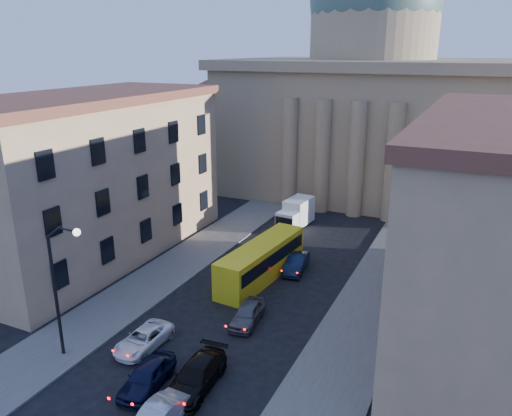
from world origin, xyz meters
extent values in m
cube|color=#514F4A|center=(-8.50, 18.00, 0.07)|extent=(5.00, 60.00, 0.15)
cube|color=#514F4A|center=(8.50, 18.00, 0.07)|extent=(5.00, 60.00, 0.15)
cube|color=#927C5A|center=(0.00, 56.00, 8.00)|extent=(34.00, 26.00, 16.00)
cube|color=#927C5A|center=(0.00, 56.00, 16.40)|extent=(35.50, 27.50, 1.20)
cylinder|color=#927C5A|center=(0.00, 56.00, 20.00)|extent=(16.00, 16.00, 8.00)
sphere|color=#445C51|center=(0.00, 56.00, 24.00)|extent=(16.40, 16.40, 16.40)
cube|color=#927C5A|center=(-21.00, 54.00, 5.50)|extent=(13.00, 13.00, 11.00)
cone|color=brown|center=(-21.00, 54.00, 13.00)|extent=(26.02, 26.02, 4.00)
cylinder|color=#927C5A|center=(-6.00, 42.80, 6.50)|extent=(1.80, 1.80, 13.00)
cylinder|color=#927C5A|center=(-2.00, 42.80, 6.50)|extent=(1.80, 1.80, 13.00)
cylinder|color=#927C5A|center=(2.00, 42.80, 6.50)|extent=(1.80, 1.80, 13.00)
cylinder|color=#927C5A|center=(6.00, 42.80, 6.50)|extent=(1.80, 1.80, 13.00)
cube|color=tan|center=(-17.00, 22.00, 7.00)|extent=(11.00, 26.00, 14.00)
cube|color=brown|center=(-17.00, 22.00, 14.30)|extent=(11.60, 26.60, 0.80)
cube|color=tan|center=(17.00, 22.00, 7.00)|extent=(11.00, 26.00, 14.00)
cylinder|color=black|center=(-7.50, 8.00, 4.00)|extent=(0.20, 0.20, 8.00)
cylinder|color=black|center=(-6.95, 8.00, 8.35)|extent=(1.30, 0.12, 0.96)
cylinder|color=black|center=(-5.95, 8.00, 8.65)|extent=(1.30, 0.12, 0.12)
sphere|color=white|center=(-5.20, 8.00, 8.60)|extent=(0.44, 0.44, 0.44)
imported|color=black|center=(-0.80, 7.68, 0.76)|extent=(2.28, 4.62, 1.52)
imported|color=white|center=(-3.44, 10.81, 0.62)|extent=(2.18, 4.52, 1.24)
imported|color=black|center=(1.70, 8.84, 0.75)|extent=(2.46, 5.30, 1.50)
imported|color=#4C4D51|center=(1.26, 16.37, 0.71)|extent=(2.17, 4.34, 1.42)
imported|color=black|center=(1.36, 25.82, 0.71)|extent=(2.03, 4.47, 1.42)
cube|color=yellow|center=(-0.80, 23.30, 1.52)|extent=(3.48, 10.99, 3.04)
cube|color=black|center=(-0.80, 23.30, 2.01)|extent=(3.48, 10.41, 1.08)
cylinder|color=black|center=(-2.15, 19.49, 0.49)|extent=(0.39, 1.01, 0.98)
cylinder|color=black|center=(-0.20, 19.30, 0.49)|extent=(0.39, 1.01, 0.98)
cylinder|color=black|center=(-1.40, 27.31, 0.49)|extent=(0.39, 1.01, 0.98)
cylinder|color=black|center=(0.55, 27.12, 0.49)|extent=(0.39, 1.01, 0.98)
cube|color=silver|center=(-2.85, 34.68, 1.07)|extent=(2.26, 2.34, 2.14)
cube|color=black|center=(-2.96, 33.66, 1.34)|extent=(1.96, 0.31, 0.98)
cube|color=silver|center=(-2.60, 37.07, 1.56)|extent=(2.51, 3.94, 2.76)
cylinder|color=black|center=(-3.77, 34.42, 0.40)|extent=(0.33, 0.82, 0.80)
cylinder|color=black|center=(-2.00, 34.23, 0.40)|extent=(0.33, 0.82, 0.80)
cylinder|color=black|center=(-3.41, 37.96, 0.40)|extent=(0.33, 0.82, 0.80)
cylinder|color=black|center=(-1.64, 37.78, 0.40)|extent=(0.33, 0.82, 0.80)
camera|label=1|loc=(14.83, -11.35, 18.39)|focal=35.00mm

